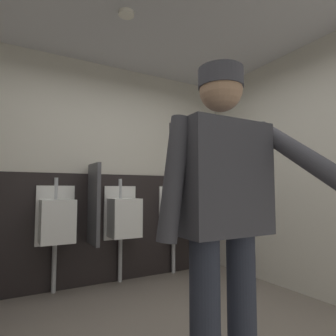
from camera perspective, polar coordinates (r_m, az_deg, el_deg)
wall_back at (r=3.62m, az=-13.69°, el=-0.58°), size 4.18×0.12×2.67m
wall_right at (r=3.29m, az=30.09°, el=0.27°), size 0.12×4.11×2.67m
wainscot_band_back at (r=3.57m, az=-13.56°, el=-11.64°), size 3.58×0.03×1.29m
downlight_far at (r=2.89m, az=-8.35°, el=28.27°), size 0.14×0.14×0.03m
urinal_left at (r=3.31m, az=-21.42°, el=-9.77°), size 0.40×0.34×1.24m
urinal_middle at (r=3.49m, az=-8.97°, el=-9.71°), size 0.40×0.34×1.24m
urinal_right at (r=3.82m, az=1.77°, el=-9.30°), size 0.40×0.34×1.24m
privacy_divider_panel at (r=3.30m, az=-14.65°, el=-6.92°), size 0.04×0.40×0.90m
person at (r=1.39m, az=11.12°, el=-8.32°), size 0.67×0.60×1.70m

